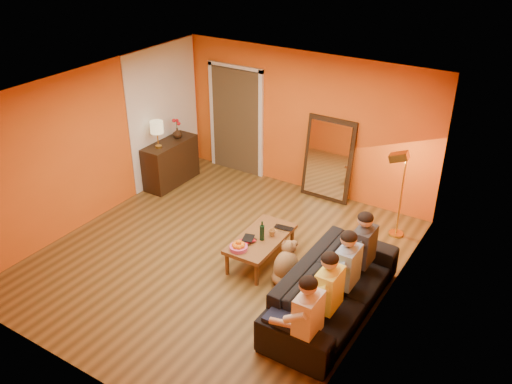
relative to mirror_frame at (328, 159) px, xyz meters
The scene contains 27 objects.
room_shell 2.39m from the mirror_frame, 103.68° to the right, with size 5.00×5.50×2.60m.
white_accent 3.21m from the mirror_frame, 163.83° to the right, with size 0.02×1.90×2.58m, color white.
doorway_recess 2.08m from the mirror_frame, behind, with size 1.06×0.30×2.10m, color #3F2D19.
door_jamb_left 2.64m from the mirror_frame, behind, with size 0.08×0.06×2.20m, color white.
door_jamb_right 1.51m from the mirror_frame, behind, with size 0.08×0.06×2.20m, color white.
door_header 2.46m from the mirror_frame, behind, with size 1.22×0.06×0.08m, color white.
mirror_frame is the anchor object (origin of this frame).
mirror_glass 0.04m from the mirror_frame, 90.00° to the right, with size 0.78×0.02×1.36m, color white.
sideboard 3.01m from the mirror_frame, 158.84° to the right, with size 0.44×1.18×0.85m, color black.
table_lamp 3.13m from the mirror_frame, 153.68° to the right, with size 0.24×0.24×0.51m, color beige, non-canonical shape.
sofa 3.22m from the mirror_frame, 63.04° to the right, with size 0.95×2.43×0.71m, color black.
coffee_table 2.45m from the mirror_frame, 88.90° to the right, with size 0.62×1.22×0.42m, color brown, non-canonical shape.
floor_lamp 1.66m from the mirror_frame, 20.68° to the right, with size 0.30×0.24×1.44m, color gold, non-canonical shape.
dog 2.73m from the mirror_frame, 76.80° to the right, with size 0.34×0.54×0.63m, color #9F6C48, non-canonical shape.
person_far_left 4.17m from the mirror_frame, 67.69° to the right, with size 0.70×0.44×1.22m, color white, non-canonical shape.
person_mid_left 3.66m from the mirror_frame, 64.42° to the right, with size 0.70×0.44×1.22m, color #FFF154, non-canonical shape.
person_mid_right 3.18m from the mirror_frame, 60.13° to the right, with size 0.70×0.44×1.22m, color #8AA7D5, non-canonical shape.
person_far_right 2.71m from the mirror_frame, 54.33° to the right, with size 0.70×0.44×1.22m, color #333338, non-canonical shape.
fruit_bowl 2.85m from the mirror_frame, 91.10° to the right, with size 0.26×0.26×0.16m, color #D14985, non-canonical shape.
wine_bottle 2.44m from the mirror_frame, 87.74° to the right, with size 0.07×0.07×0.31m, color black.
tumbler 2.29m from the mirror_frame, 85.81° to the right, with size 0.11×0.11×0.10m, color #B27F3F.
laptop 2.07m from the mirror_frame, 83.66° to the right, with size 0.30×0.19×0.02m, color black.
book_lower 2.61m from the mirror_frame, 92.97° to the right, with size 0.17×0.22×0.02m, color black.
book_mid 2.59m from the mirror_frame, 92.76° to the right, with size 0.16×0.22×0.02m, color red.
book_upper 2.61m from the mirror_frame, 92.96° to the right, with size 0.16×0.21×0.02m, color black.
vase 2.92m from the mirror_frame, 163.43° to the right, with size 0.19×0.19×0.19m, color black.
flowers 2.94m from the mirror_frame, 163.43° to the right, with size 0.17×0.17×0.39m, color red, non-canonical shape.
Camera 1 is at (4.15, -5.55, 4.83)m, focal length 38.00 mm.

